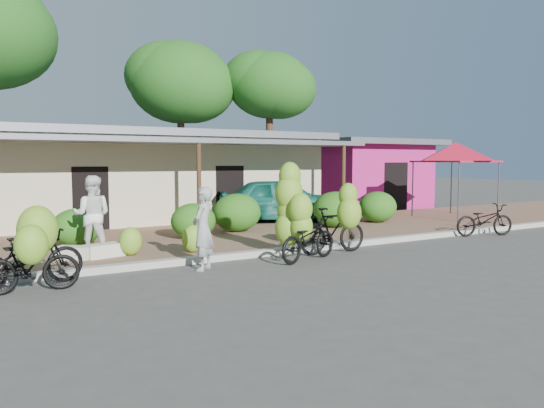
{
  "coord_description": "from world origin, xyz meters",
  "views": [
    {
      "loc": [
        -6.41,
        -8.89,
        2.29
      ],
      "look_at": [
        0.4,
        2.44,
        1.2
      ],
      "focal_mm": 35.0,
      "sensor_mm": 36.0,
      "label": 1
    }
  ],
  "objects_px": {
    "bike_left": "(30,261)",
    "sack_far": "(74,253)",
    "sack_near": "(104,250)",
    "bike_far_left": "(29,253)",
    "teal_van": "(282,200)",
    "vendor": "(203,229)",
    "bike_center": "(299,222)",
    "red_canopy": "(456,152)",
    "bike_far_right": "(484,220)",
    "tree_center_right": "(176,81)",
    "bystander": "(92,215)",
    "tree_near_right": "(265,83)",
    "bike_right": "(336,225)"
  },
  "relations": [
    {
      "from": "bike_left",
      "to": "sack_far",
      "type": "bearing_deg",
      "value": -21.92
    },
    {
      "from": "sack_near",
      "to": "bike_far_left",
      "type": "bearing_deg",
      "value": -134.35
    },
    {
      "from": "sack_near",
      "to": "teal_van",
      "type": "xyz_separation_m",
      "value": [
        7.13,
        3.84,
        0.63
      ]
    },
    {
      "from": "bike_far_left",
      "to": "vendor",
      "type": "height_order",
      "value": "vendor"
    },
    {
      "from": "bike_center",
      "to": "sack_far",
      "type": "distance_m",
      "value": 5.08
    },
    {
      "from": "red_canopy",
      "to": "bike_far_left",
      "type": "height_order",
      "value": "red_canopy"
    },
    {
      "from": "bike_far_right",
      "to": "tree_center_right",
      "type": "bearing_deg",
      "value": 33.58
    },
    {
      "from": "bike_left",
      "to": "bystander",
      "type": "height_order",
      "value": "bystander"
    },
    {
      "from": "tree_center_right",
      "to": "bystander",
      "type": "height_order",
      "value": "tree_center_right"
    },
    {
      "from": "bike_far_right",
      "to": "teal_van",
      "type": "height_order",
      "value": "teal_van"
    },
    {
      "from": "bike_far_left",
      "to": "vendor",
      "type": "xyz_separation_m",
      "value": [
        3.31,
        -0.14,
        0.24
      ]
    },
    {
      "from": "red_canopy",
      "to": "tree_center_right",
      "type": "bearing_deg",
      "value": 119.51
    },
    {
      "from": "bike_left",
      "to": "bike_center",
      "type": "height_order",
      "value": "bike_center"
    },
    {
      "from": "bike_far_right",
      "to": "sack_near",
      "type": "xyz_separation_m",
      "value": [
        -10.9,
        1.7,
        -0.22
      ]
    },
    {
      "from": "red_canopy",
      "to": "teal_van",
      "type": "xyz_separation_m",
      "value": [
        -6.43,
        2.18,
        -1.71
      ]
    },
    {
      "from": "red_canopy",
      "to": "bike_center",
      "type": "distance_m",
      "value": 10.42
    },
    {
      "from": "vendor",
      "to": "red_canopy",
      "type": "bearing_deg",
      "value": 151.87
    },
    {
      "from": "bystander",
      "to": "tree_near_right",
      "type": "bearing_deg",
      "value": -112.51
    },
    {
      "from": "tree_center_right",
      "to": "bike_center",
      "type": "bearing_deg",
      "value": -100.74
    },
    {
      "from": "bike_left",
      "to": "teal_van",
      "type": "relative_size",
      "value": 0.36
    },
    {
      "from": "bike_center",
      "to": "teal_van",
      "type": "height_order",
      "value": "bike_center"
    },
    {
      "from": "bike_far_left",
      "to": "bike_far_right",
      "type": "relative_size",
      "value": 1.06
    },
    {
      "from": "red_canopy",
      "to": "bike_left",
      "type": "bearing_deg",
      "value": -165.61
    },
    {
      "from": "bike_far_left",
      "to": "bike_left",
      "type": "bearing_deg",
      "value": 165.87
    },
    {
      "from": "bike_far_left",
      "to": "sack_near",
      "type": "distance_m",
      "value": 2.51
    },
    {
      "from": "bike_right",
      "to": "vendor",
      "type": "height_order",
      "value": "bike_right"
    },
    {
      "from": "sack_far",
      "to": "teal_van",
      "type": "xyz_separation_m",
      "value": [
        7.76,
        3.74,
        0.64
      ]
    },
    {
      "from": "bike_center",
      "to": "sack_near",
      "type": "xyz_separation_m",
      "value": [
        -3.96,
        1.98,
        -0.61
      ]
    },
    {
      "from": "red_canopy",
      "to": "sack_far",
      "type": "xyz_separation_m",
      "value": [
        -14.19,
        -1.56,
        -2.35
      ]
    },
    {
      "from": "sack_far",
      "to": "bike_left",
      "type": "bearing_deg",
      "value": -115.7
    },
    {
      "from": "tree_near_right",
      "to": "bike_far_right",
      "type": "bearing_deg",
      "value": -89.96
    },
    {
      "from": "tree_center_right",
      "to": "bike_right",
      "type": "xyz_separation_m",
      "value": [
        -1.79,
        -15.35,
        -5.55
      ]
    },
    {
      "from": "tree_center_right",
      "to": "sack_near",
      "type": "bearing_deg",
      "value": -117.09
    },
    {
      "from": "sack_near",
      "to": "vendor",
      "type": "relative_size",
      "value": 0.49
    },
    {
      "from": "tree_near_right",
      "to": "red_canopy",
      "type": "distance_m",
      "value": 10.75
    },
    {
      "from": "bike_far_left",
      "to": "sack_far",
      "type": "height_order",
      "value": "bike_far_left"
    },
    {
      "from": "sack_near",
      "to": "bike_left",
      "type": "bearing_deg",
      "value": -128.06
    },
    {
      "from": "bike_left",
      "to": "sack_far",
      "type": "relative_size",
      "value": 2.21
    },
    {
      "from": "bike_right",
      "to": "bike_far_right",
      "type": "height_order",
      "value": "bike_right"
    },
    {
      "from": "tree_center_right",
      "to": "bike_far_left",
      "type": "relative_size",
      "value": 3.93
    },
    {
      "from": "tree_center_right",
      "to": "bike_center",
      "type": "xyz_separation_m",
      "value": [
        -2.93,
        -15.44,
        -5.39
      ]
    },
    {
      "from": "bike_left",
      "to": "bike_center",
      "type": "xyz_separation_m",
      "value": [
        5.73,
        0.29,
        0.31
      ]
    },
    {
      "from": "tree_near_right",
      "to": "bike_far_left",
      "type": "relative_size",
      "value": 3.74
    },
    {
      "from": "bike_right",
      "to": "bike_center",
      "type": "bearing_deg",
      "value": 96.45
    },
    {
      "from": "bystander",
      "to": "teal_van",
      "type": "xyz_separation_m",
      "value": [
        7.25,
        3.27,
        -0.13
      ]
    },
    {
      "from": "bike_far_left",
      "to": "sack_near",
      "type": "relative_size",
      "value": 2.46
    },
    {
      "from": "bike_far_right",
      "to": "bystander",
      "type": "bearing_deg",
      "value": 97.07
    },
    {
      "from": "tree_near_right",
      "to": "bike_center",
      "type": "distance_m",
      "value": 16.02
    },
    {
      "from": "bike_left",
      "to": "bike_center",
      "type": "bearing_deg",
      "value": -83.36
    },
    {
      "from": "teal_van",
      "to": "bystander",
      "type": "bearing_deg",
      "value": 135.83
    }
  ]
}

